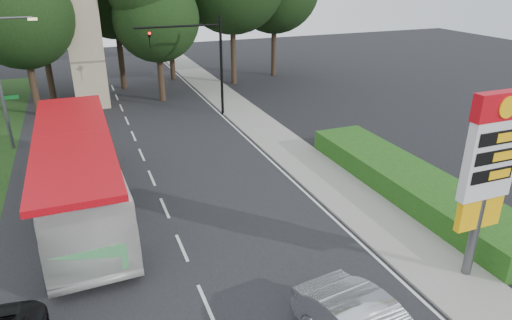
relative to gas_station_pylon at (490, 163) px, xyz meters
name	(u,v)px	position (x,y,z in m)	size (l,w,h in m)	color
road_surface	(161,199)	(-9.20, 10.01, -4.44)	(14.00, 80.00, 0.02)	black
sidewalk_right	(316,171)	(-0.70, 10.01, -4.39)	(3.00, 80.00, 0.12)	gray
hedge	(410,183)	(2.30, 6.01, -3.85)	(3.00, 14.00, 1.20)	#1D4612
gas_station_pylon	(490,163)	(0.00, 0.00, 0.00)	(2.10, 0.45, 6.85)	#59595E
traffic_signal_mast	(203,53)	(-3.52, 22.00, 0.22)	(6.10, 0.35, 7.20)	black
streetlight_signs	(2,77)	(-16.19, 20.01, -0.01)	(2.75, 0.98, 8.00)	#59595E
monument	(84,41)	(-11.20, 28.01, 0.66)	(3.00, 3.00, 10.05)	tan
tree_monument_right	(155,0)	(-5.70, 27.51, 3.56)	(6.72, 6.72, 13.20)	#2D2116
transit_bus	(78,174)	(-12.70, 10.24, -2.62)	(3.08, 13.16, 3.67)	silver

